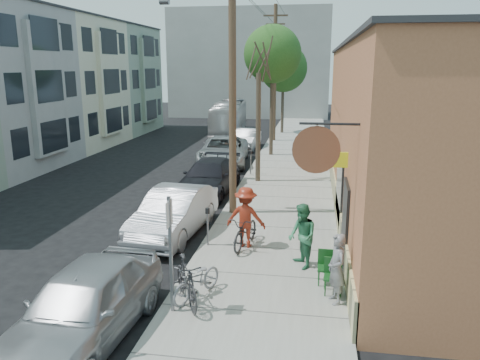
# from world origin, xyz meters

# --- Properties ---
(ground) EXTENTS (120.00, 120.00, 0.00)m
(ground) POSITION_xyz_m (0.00, 0.00, 0.00)
(ground) COLOR black
(sidewalk) EXTENTS (4.50, 58.00, 0.15)m
(sidewalk) POSITION_xyz_m (4.25, 11.00, 0.07)
(sidewalk) COLOR gray
(sidewalk) RESTS_ON ground
(cafe_building) EXTENTS (6.60, 20.20, 6.61)m
(cafe_building) POSITION_xyz_m (8.99, 4.99, 3.30)
(cafe_building) COLOR #A35F3C
(cafe_building) RESTS_ON ground
(apartment_row) EXTENTS (6.30, 32.00, 9.00)m
(apartment_row) POSITION_xyz_m (-11.85, 14.00, 4.50)
(apartment_row) COLOR gray
(apartment_row) RESTS_ON ground
(end_cap_building) EXTENTS (18.00, 8.00, 12.00)m
(end_cap_building) POSITION_xyz_m (-2.00, 42.00, 6.00)
(end_cap_building) COLOR #989893
(end_cap_building) RESTS_ON ground
(sign_post) EXTENTS (0.07, 0.45, 2.80)m
(sign_post) POSITION_xyz_m (2.35, -4.26, 1.83)
(sign_post) COLOR slate
(sign_post) RESTS_ON sidewalk
(parking_meter_near) EXTENTS (0.14, 0.14, 1.24)m
(parking_meter_near) POSITION_xyz_m (2.25, -0.06, 0.98)
(parking_meter_near) COLOR slate
(parking_meter_near) RESTS_ON sidewalk
(parking_meter_far) EXTENTS (0.14, 0.14, 1.24)m
(parking_meter_far) POSITION_xyz_m (2.25, 10.24, 0.98)
(parking_meter_far) COLOR slate
(parking_meter_far) RESTS_ON sidewalk
(utility_pole_near) EXTENTS (3.57, 0.28, 10.00)m
(utility_pole_near) POSITION_xyz_m (2.39, 3.52, 5.41)
(utility_pole_near) COLOR #503A28
(utility_pole_near) RESTS_ON sidewalk
(utility_pole_far) EXTENTS (1.80, 0.28, 10.00)m
(utility_pole_far) POSITION_xyz_m (2.45, 22.14, 5.34)
(utility_pole_far) COLOR #503A28
(utility_pole_far) RESTS_ON sidewalk
(tree_bare) EXTENTS (0.24, 0.24, 5.28)m
(tree_bare) POSITION_xyz_m (2.80, 8.83, 2.79)
(tree_bare) COLOR #44392C
(tree_bare) RESTS_ON sidewalk
(tree_leafy_mid) EXTENTS (3.59, 3.59, 8.12)m
(tree_leafy_mid) POSITION_xyz_m (2.80, 16.06, 6.46)
(tree_leafy_mid) COLOR #44392C
(tree_leafy_mid) RESTS_ON sidewalk
(tree_leafy_far) EXTENTS (4.01, 4.01, 7.45)m
(tree_leafy_far) POSITION_xyz_m (2.80, 26.55, 5.58)
(tree_leafy_far) COLOR #44392C
(tree_leafy_far) RESTS_ON sidewalk
(patio_chair_a) EXTENTS (0.54, 0.54, 0.88)m
(patio_chair_a) POSITION_xyz_m (6.10, -2.79, 0.59)
(patio_chair_a) COLOR #13461A
(patio_chair_a) RESTS_ON sidewalk
(patio_chair_b) EXTENTS (0.51, 0.51, 0.88)m
(patio_chair_b) POSITION_xyz_m (5.95, -2.26, 0.59)
(patio_chair_b) COLOR #13461A
(patio_chair_b) RESTS_ON sidewalk
(patron_grey) EXTENTS (0.60, 0.74, 1.75)m
(patron_grey) POSITION_xyz_m (6.15, -3.24, 1.03)
(patron_grey) COLOR slate
(patron_grey) RESTS_ON sidewalk
(patron_green) EXTENTS (1.01, 1.11, 1.86)m
(patron_green) POSITION_xyz_m (5.27, -1.29, 1.08)
(patron_green) COLOR #307A51
(patron_green) RESTS_ON sidewalk
(cyclist) EXTENTS (1.33, 0.86, 1.95)m
(cyclist) POSITION_xyz_m (3.47, 0.03, 1.12)
(cyclist) COLOR maroon
(cyclist) RESTS_ON sidewalk
(cyclist_bike) EXTENTS (1.06, 2.06, 1.03)m
(cyclist_bike) POSITION_xyz_m (3.47, 0.03, 0.67)
(cyclist_bike) COLOR black
(cyclist_bike) RESTS_ON sidewalk
(parked_bike_a) EXTENTS (1.38, 1.90, 1.13)m
(parked_bike_a) POSITION_xyz_m (2.58, -3.84, 0.71)
(parked_bike_a) COLOR black
(parked_bike_a) RESTS_ON sidewalk
(parked_bike_b) EXTENTS (1.29, 1.84, 0.92)m
(parked_bike_b) POSITION_xyz_m (2.77, -3.53, 0.61)
(parked_bike_b) COLOR slate
(parked_bike_b) RESTS_ON sidewalk
(car_0) EXTENTS (2.24, 5.02, 1.68)m
(car_0) POSITION_xyz_m (0.80, -5.49, 0.84)
(car_0) COLOR #9C9EA3
(car_0) RESTS_ON ground
(car_1) EXTENTS (2.15, 5.07, 1.63)m
(car_1) POSITION_xyz_m (0.80, 1.06, 0.81)
(car_1) COLOR #B5B5BD
(car_1) RESTS_ON ground
(car_2) EXTENTS (2.46, 5.38, 1.53)m
(car_2) POSITION_xyz_m (0.80, 6.66, 0.76)
(car_2) COLOR black
(car_2) RESTS_ON ground
(car_3) EXTENTS (3.28, 6.18, 1.65)m
(car_3) POSITION_xyz_m (0.22, 13.15, 0.83)
(car_3) COLOR #94989B
(car_3) RESTS_ON ground
(car_4) EXTENTS (1.64, 4.36, 1.42)m
(car_4) POSITION_xyz_m (0.80, 18.79, 0.71)
(car_4) COLOR #929599
(car_4) RESTS_ON ground
(bus) EXTENTS (3.20, 10.23, 2.80)m
(bus) POSITION_xyz_m (-1.77, 26.09, 1.40)
(bus) COLOR silver
(bus) RESTS_ON ground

